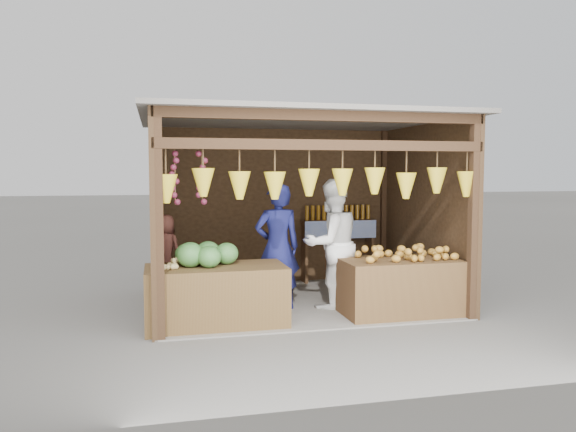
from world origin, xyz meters
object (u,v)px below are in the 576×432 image
at_px(counter_left, 216,296).
at_px(woman_standing, 332,244).
at_px(vendor_seated, 165,250).
at_px(counter_right, 399,287).
at_px(man_standing, 277,247).

xyz_separation_m(counter_left, woman_standing, (1.65, 0.54, 0.53)).
relative_size(counter_left, vendor_seated, 1.71).
bearing_deg(vendor_seated, counter_right, -166.49).
bearing_deg(counter_left, vendor_seated, 117.14).
bearing_deg(counter_left, counter_right, -0.58).
relative_size(counter_right, woman_standing, 0.86).
xyz_separation_m(counter_left, counter_right, (2.41, -0.02, 0.00)).
bearing_deg(woman_standing, vendor_seated, -32.05).
bearing_deg(man_standing, woman_standing, 173.24).
distance_m(counter_left, counter_right, 2.42).
bearing_deg(counter_right, man_standing, 157.99).
bearing_deg(counter_left, man_standing, 33.22).
height_order(counter_right, vendor_seated, vendor_seated).
distance_m(man_standing, woman_standing, 0.76).
xyz_separation_m(counter_right, vendor_seated, (-3.00, 1.17, 0.43)).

